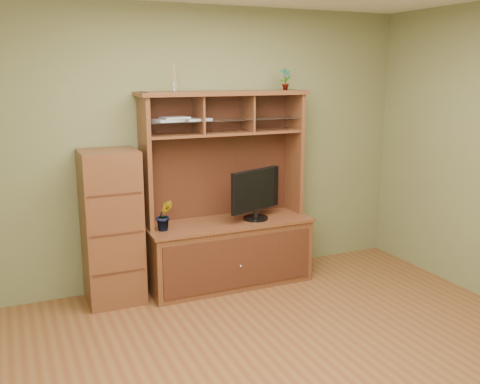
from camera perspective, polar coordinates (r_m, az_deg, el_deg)
room at (r=3.51m, az=6.72°, el=0.72°), size 4.54×4.04×2.74m
media_hutch at (r=5.30m, az=-1.34°, el=-4.35°), size 1.66×0.61×1.90m
monitor at (r=5.23m, az=1.70°, el=-0.13°), size 0.61×0.28×0.50m
orchid_plant at (r=4.94m, az=-8.06°, el=-2.47°), size 0.17×0.14×0.29m
top_plant at (r=5.43m, az=4.84°, el=11.94°), size 0.12×0.08×0.22m
reed_diffuser at (r=4.98m, az=-7.04°, el=11.71°), size 0.05×0.05×0.25m
magazines at (r=5.01m, az=-6.52°, el=7.73°), size 0.56×0.25×0.04m
side_cabinet at (r=4.97m, az=-13.50°, el=-3.69°), size 0.50×0.46×1.41m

